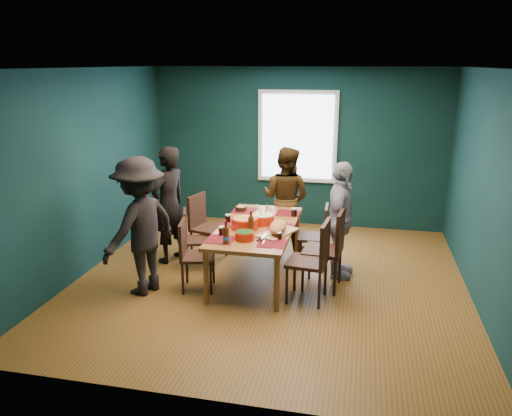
{
  "coord_description": "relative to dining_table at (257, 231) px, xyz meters",
  "views": [
    {
      "loc": [
        1.09,
        -5.95,
        2.76
      ],
      "look_at": [
        -0.21,
        0.08,
        0.96
      ],
      "focal_mm": 35.0,
      "sensor_mm": 36.0,
      "label": 1
    }
  ],
  "objects": [
    {
      "name": "napkin_b",
      "position": [
        -0.39,
        -0.38,
        0.07
      ],
      "size": [
        0.18,
        0.18,
        0.0
      ],
      "primitive_type": "cube",
      "rotation": [
        0.0,
        0.0,
        -0.17
      ],
      "color": "#FB6F69",
      "rests_on": "dining_table"
    },
    {
      "name": "beer_bottle_b",
      "position": [
        -0.01,
        -0.3,
        0.18
      ],
      "size": [
        0.07,
        0.07,
        0.28
      ],
      "color": "#47200C",
      "rests_on": "dining_table"
    },
    {
      "name": "small_bowl",
      "position": [
        -0.36,
        0.61,
        0.1
      ],
      "size": [
        0.16,
        0.16,
        0.07
      ],
      "color": "black",
      "rests_on": "dining_table"
    },
    {
      "name": "dining_table",
      "position": [
        0.0,
        0.0,
        0.0
      ],
      "size": [
        0.96,
        1.91,
        0.73
      ],
      "rotation": [
        0.0,
        0.0,
        -0.0
      ],
      "color": "brown",
      "rests_on": "floor"
    },
    {
      "name": "bowl_herbs",
      "position": [
        -0.03,
        -0.55,
        0.12
      ],
      "size": [
        0.23,
        0.23,
        0.1
      ],
      "color": "red",
      "rests_on": "dining_table"
    },
    {
      "name": "cola_glass_d",
      "position": [
        -0.4,
        0.07,
        0.13
      ],
      "size": [
        0.08,
        0.08,
        0.11
      ],
      "color": "black",
      "rests_on": "dining_table"
    },
    {
      "name": "person_far_left",
      "position": [
        -1.34,
        0.33,
        0.17
      ],
      "size": [
        0.6,
        0.71,
        1.66
      ],
      "primitive_type": "imported",
      "rotation": [
        0.0,
        0.0,
        4.31
      ],
      "color": "black",
      "rests_on": "floor"
    },
    {
      "name": "cola_glass_c",
      "position": [
        0.41,
        0.51,
        0.13
      ],
      "size": [
        0.08,
        0.08,
        0.12
      ],
      "color": "black",
      "rests_on": "dining_table"
    },
    {
      "name": "cola_glass_a",
      "position": [
        -0.35,
        -0.45,
        0.13
      ],
      "size": [
        0.08,
        0.08,
        0.11
      ],
      "color": "black",
      "rests_on": "dining_table"
    },
    {
      "name": "napkin_a",
      "position": [
        0.34,
        0.04,
        0.07
      ],
      "size": [
        0.2,
        0.2,
        0.0
      ],
      "primitive_type": "cube",
      "rotation": [
        0.0,
        0.0,
        0.6
      ],
      "color": "#FB6F69",
      "rests_on": "dining_table"
    },
    {
      "name": "person_near_left",
      "position": [
        -1.3,
        -0.7,
        0.2
      ],
      "size": [
        0.99,
        1.26,
        1.71
      ],
      "primitive_type": "imported",
      "rotation": [
        0.0,
        0.0,
        4.34
      ],
      "color": "black",
      "rests_on": "floor"
    },
    {
      "name": "chair_left_mid",
      "position": [
        -0.93,
        0.12,
        -0.17
      ],
      "size": [
        0.48,
        0.48,
        0.84
      ],
      "rotation": [
        0.0,
        0.0,
        0.35
      ],
      "color": "black",
      "rests_on": "floor"
    },
    {
      "name": "cutting_board",
      "position": [
        0.32,
        -0.26,
        0.14
      ],
      "size": [
        0.49,
        0.73,
        0.15
      ],
      "rotation": [
        0.0,
        0.0,
        -0.42
      ],
      "color": "tan",
      "rests_on": "dining_table"
    },
    {
      "name": "bowl_salad",
      "position": [
        -0.12,
        -0.15,
        0.14
      ],
      "size": [
        0.34,
        0.34,
        0.14
      ],
      "color": "red",
      "rests_on": "dining_table"
    },
    {
      "name": "chair_right_near",
      "position": [
        0.81,
        -0.52,
        -0.07
      ],
      "size": [
        0.5,
        0.5,
        1.0
      ],
      "rotation": [
        0.0,
        0.0,
        -0.11
      ],
      "color": "black",
      "rests_on": "floor"
    },
    {
      "name": "chair_left_near",
      "position": [
        -0.73,
        -0.52,
        -0.14
      ],
      "size": [
        0.48,
        0.48,
        0.89
      ],
      "rotation": [
        0.0,
        0.0,
        0.2
      ],
      "color": "black",
      "rests_on": "floor"
    },
    {
      "name": "napkin_c",
      "position": [
        0.38,
        -0.74,
        0.07
      ],
      "size": [
        0.18,
        0.18,
        0.0
      ],
      "primitive_type": "cube",
      "rotation": [
        0.0,
        0.0,
        0.55
      ],
      "color": "#FB6F69",
      "rests_on": "dining_table"
    },
    {
      "name": "person_back",
      "position": [
        0.19,
        1.2,
        0.13
      ],
      "size": [
        0.9,
        0.79,
        1.57
      ],
      "primitive_type": "imported",
      "rotation": [
        0.0,
        0.0,
        2.85
      ],
      "color": "black",
      "rests_on": "floor"
    },
    {
      "name": "person_right",
      "position": [
        1.05,
        0.27,
        0.12
      ],
      "size": [
        0.45,
        0.94,
        1.56
      ],
      "primitive_type": "imported",
      "rotation": [
        0.0,
        0.0,
        1.49
      ],
      "color": "white",
      "rests_on": "floor"
    },
    {
      "name": "bowl_dumpling",
      "position": [
        0.06,
        0.1,
        0.14
      ],
      "size": [
        0.3,
        0.3,
        0.28
      ],
      "color": "red",
      "rests_on": "dining_table"
    },
    {
      "name": "beer_bottle_a",
      "position": [
        -0.21,
        -0.73,
        0.17
      ],
      "size": [
        0.07,
        0.07,
        0.28
      ],
      "color": "#47200C",
      "rests_on": "dining_table"
    },
    {
      "name": "room",
      "position": [
        0.19,
        0.2,
        0.71
      ],
      "size": [
        5.01,
        5.01,
        2.71
      ],
      "color": "brown",
      "rests_on": "ground"
    },
    {
      "name": "chair_right_far",
      "position": [
        0.76,
        0.55,
        -0.14
      ],
      "size": [
        0.41,
        0.41,
        0.88
      ],
      "rotation": [
        0.0,
        0.0,
        0.03
      ],
      "color": "black",
      "rests_on": "floor"
    },
    {
      "name": "cola_glass_b",
      "position": [
        0.37,
        -0.46,
        0.12
      ],
      "size": [
        0.07,
        0.07,
        0.09
      ],
      "color": "black",
      "rests_on": "dining_table"
    },
    {
      "name": "chair_left_far",
      "position": [
        -0.91,
        0.54,
        -0.11
      ],
      "size": [
        0.52,
        0.52,
        0.94
      ],
      "rotation": [
        0.0,
        0.0,
        -0.25
      ],
      "color": "black",
      "rests_on": "floor"
    },
    {
      "name": "chair_right_mid",
      "position": [
        0.97,
        -0.14,
        -0.06
      ],
      "size": [
        0.51,
        0.51,
        1.03
      ],
      "rotation": [
        0.0,
        0.0,
        -0.1
      ],
      "color": "black",
      "rests_on": "floor"
    }
  ]
}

